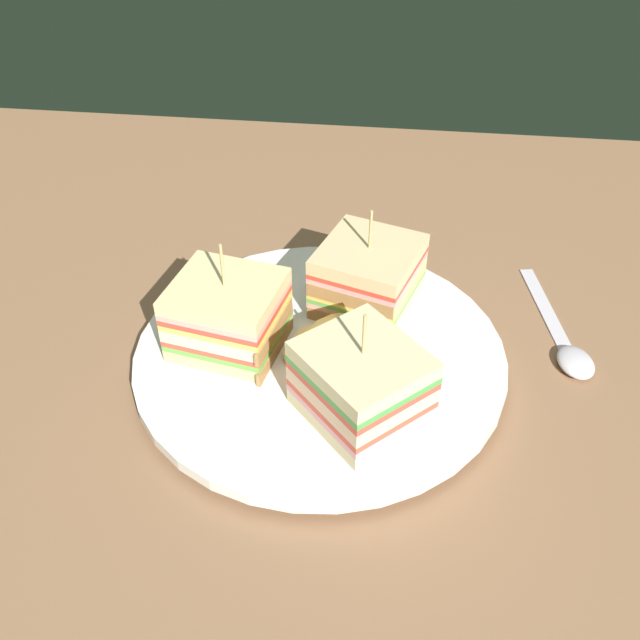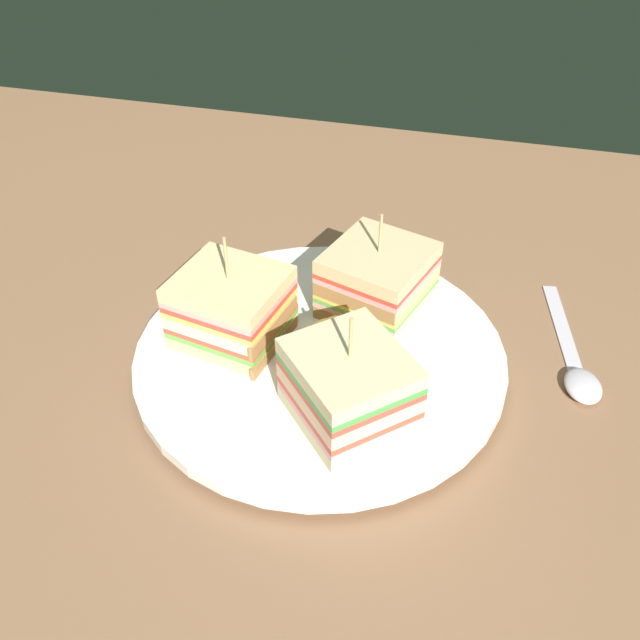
{
  "view_description": "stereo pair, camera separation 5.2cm",
  "coord_description": "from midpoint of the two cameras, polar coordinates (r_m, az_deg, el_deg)",
  "views": [
    {
      "loc": [
        -4.92,
        39.88,
        38.14
      ],
      "look_at": [
        0.0,
        0.0,
        4.76
      ],
      "focal_mm": 38.82,
      "sensor_mm": 36.0,
      "label": 1
    },
    {
      "loc": [
        -10.04,
        38.9,
        38.14
      ],
      "look_at": [
        0.0,
        0.0,
        4.76
      ],
      "focal_mm": 38.82,
      "sensor_mm": 36.0,
      "label": 2
    }
  ],
  "objects": [
    {
      "name": "sandwich_wedge_1",
      "position": [
        0.57,
        1.35,
        3.5
      ],
      "size": [
        9.6,
        9.92,
        8.96
      ],
      "rotation": [
        0.0,
        0.0,
        7.54
      ],
      "color": "beige",
      "rests_on": "plate"
    },
    {
      "name": "spoon",
      "position": [
        0.59,
        17.39,
        -2.32
      ],
      "size": [
        4.76,
        15.27,
        1.0
      ],
      "rotation": [
        0.0,
        0.0,
        1.76
      ],
      "color": "silver",
      "rests_on": "ground_plane"
    },
    {
      "name": "ground_plane",
      "position": [
        0.56,
        -2.67,
        -4.57
      ],
      "size": [
        122.06,
        91.07,
        1.8
      ],
      "primitive_type": "cube",
      "color": "#896144"
    },
    {
      "name": "chip_pile",
      "position": [
        0.53,
        -2.73,
        -1.95
      ],
      "size": [
        6.79,
        6.71,
        2.23
      ],
      "color": "#E5CE61",
      "rests_on": "plate"
    },
    {
      "name": "sandwich_wedge_2",
      "position": [
        0.53,
        -10.44,
        0.03
      ],
      "size": [
        9.24,
        8.67,
        9.23
      ],
      "rotation": [
        0.0,
        0.0,
        9.23
      ],
      "color": "#D3B67C",
      "rests_on": "plate"
    },
    {
      "name": "plate",
      "position": [
        0.55,
        -2.74,
        -3.1
      ],
      "size": [
        29.0,
        29.0,
        1.76
      ],
      "color": "white",
      "rests_on": "ground_plane"
    },
    {
      "name": "sandwich_wedge_0",
      "position": [
        0.47,
        0.25,
        -5.35
      ],
      "size": [
        10.65,
        10.7,
        8.88
      ],
      "rotation": [
        0.0,
        0.0,
        5.46
      ],
      "color": "beige",
      "rests_on": "plate"
    }
  ]
}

